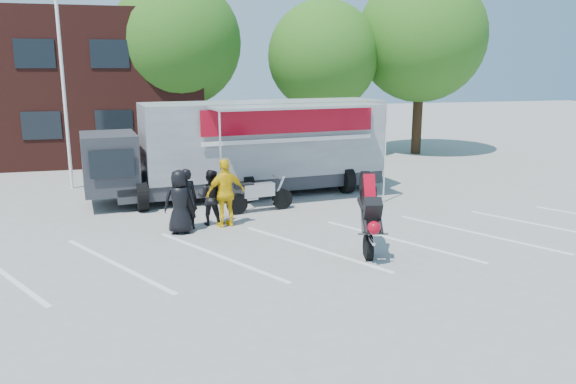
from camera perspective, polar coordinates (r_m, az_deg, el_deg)
name	(u,v)px	position (r m, az deg, el deg)	size (l,w,h in m)	color
ground	(317,262)	(13.41, 2.95, -7.07)	(100.00, 100.00, 0.00)	gray
parking_bay_lines	(305,248)	(14.31, 1.74, -5.73)	(18.00, 5.00, 0.01)	white
office_building	(7,87)	(30.65, -26.61, 9.53)	(18.00, 8.00, 7.00)	#451B16
flagpole	(68,50)	(22.14, -21.46, 13.26)	(1.61, 0.12, 8.00)	white
tree_left	(177,43)	(28.09, -11.23, 14.66)	(6.12, 6.12, 8.64)	#382314
tree_mid	(323,56)	(28.42, 3.59, 13.59)	(5.44, 5.44, 7.68)	#382314
tree_right	(421,37)	(29.93, 13.39, 15.03)	(6.46, 6.46, 9.12)	#382314
transporter_truck	(252,194)	(20.23, -3.71, -0.22)	(10.34, 4.98, 3.29)	#9C9EA4
parked_motorcycle	(260,212)	(17.83, -2.84, -2.00)	(0.75, 2.25, 1.18)	#A9A9AE
stunt_bike_rider	(364,249)	(14.40, 7.68, -5.75)	(0.89, 1.90, 2.23)	black
spectator_leather_a	(180,202)	(15.64, -10.93, -0.97)	(0.87, 0.57, 1.78)	black
spectator_leather_b	(186,199)	(16.00, -10.33, -0.70)	(0.64, 0.42, 1.74)	black
spectator_leather_c	(211,197)	(16.34, -7.85, -0.55)	(0.79, 0.61, 1.62)	black
spectator_hivis	(226,193)	(16.07, -6.34, -0.10)	(1.15, 0.48, 1.97)	yellow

